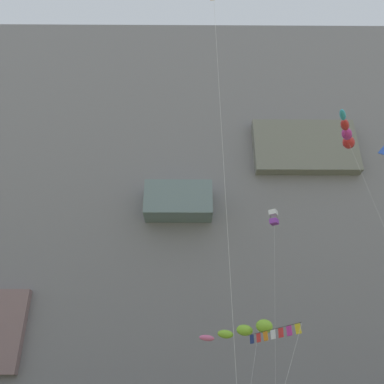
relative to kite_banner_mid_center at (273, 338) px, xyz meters
The scene contains 5 objects.
cliff_face 50.35m from the kite_banner_mid_center, 97.65° to the left, with size 180.00×29.34×63.24m.
kite_banner_mid_center is the anchor object (origin of this frame).
kite_box_front_field 18.57m from the kite_banner_mid_center, 74.64° to the left, with size 2.72×4.15×18.97m.
kite_windsock_high_center 20.27m from the kite_banner_mid_center, 36.08° to the left, with size 3.88×5.83×23.54m.
kite_windsock_high_right 10.84m from the kite_banner_mid_center, 89.36° to the left, with size 5.81×7.08×8.55m.
Camera 1 is at (1.59, 1.56, 3.41)m, focal length 37.54 mm.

